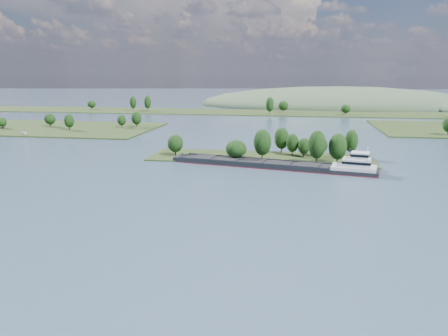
# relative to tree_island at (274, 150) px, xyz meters

# --- Properties ---
(ground) EXTENTS (1800.00, 1800.00, 0.00)m
(ground) POSITION_rel_tree_island_xyz_m (-6.17, -58.07, -4.16)
(ground) COLOR #364A5E
(ground) RESTS_ON ground
(tree_island) EXTENTS (100.00, 30.60, 15.31)m
(tree_island) POSITION_rel_tree_island_xyz_m (0.00, 0.00, 0.00)
(tree_island) COLOR #243417
(tree_island) RESTS_ON ground
(back_shoreline) EXTENTS (900.00, 60.00, 16.74)m
(back_shoreline) POSITION_rel_tree_island_xyz_m (2.83, 221.70, -3.40)
(back_shoreline) COLOR #243417
(back_shoreline) RESTS_ON ground
(hill_west) EXTENTS (320.00, 160.00, 44.00)m
(hill_west) POSITION_rel_tree_island_xyz_m (53.83, 321.93, -4.16)
(hill_west) COLOR #3A5037
(hill_west) RESTS_ON ground
(cargo_barge) EXTENTS (85.41, 26.28, 11.50)m
(cargo_barge) POSITION_rel_tree_island_xyz_m (5.54, -17.31, -2.71)
(cargo_barge) COLOR black
(cargo_barge) RESTS_ON ground
(motorboat) EXTENTS (6.52, 6.50, 2.58)m
(motorboat) POSITION_rel_tree_island_xyz_m (-154.26, 47.70, -2.87)
(motorboat) COLOR silver
(motorboat) RESTS_ON ground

